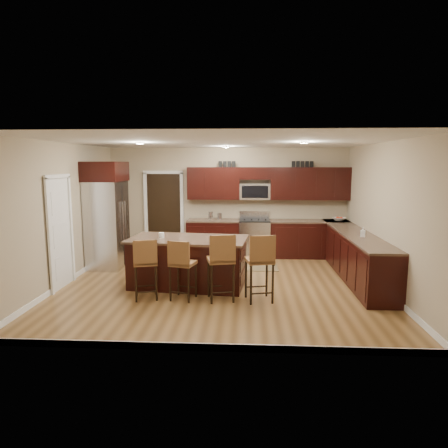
# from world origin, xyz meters

# --- Properties ---
(floor) EXTENTS (6.00, 6.00, 0.00)m
(floor) POSITION_xyz_m (0.00, 0.00, 0.00)
(floor) COLOR brown
(floor) RESTS_ON ground
(ceiling) EXTENTS (6.00, 6.00, 0.00)m
(ceiling) POSITION_xyz_m (0.00, 0.00, 2.70)
(ceiling) COLOR silver
(ceiling) RESTS_ON wall_back
(wall_back) EXTENTS (6.00, 0.00, 6.00)m
(wall_back) POSITION_xyz_m (0.00, 2.75, 1.35)
(wall_back) COLOR tan
(wall_back) RESTS_ON floor
(wall_left) EXTENTS (0.00, 5.50, 5.50)m
(wall_left) POSITION_xyz_m (-3.00, 0.00, 1.35)
(wall_left) COLOR tan
(wall_left) RESTS_ON floor
(wall_right) EXTENTS (0.00, 5.50, 5.50)m
(wall_right) POSITION_xyz_m (3.00, 0.00, 1.35)
(wall_right) COLOR tan
(wall_right) RESTS_ON floor
(base_cabinets) EXTENTS (4.02, 3.96, 0.92)m
(base_cabinets) POSITION_xyz_m (1.90, 1.45, 0.46)
(base_cabinets) COLOR black
(base_cabinets) RESTS_ON floor
(upper_cabinets) EXTENTS (4.00, 0.33, 0.80)m
(upper_cabinets) POSITION_xyz_m (1.04, 2.58, 1.84)
(upper_cabinets) COLOR black
(upper_cabinets) RESTS_ON wall_back
(range) EXTENTS (0.76, 0.64, 1.11)m
(range) POSITION_xyz_m (0.68, 2.45, 0.47)
(range) COLOR silver
(range) RESTS_ON floor
(microwave) EXTENTS (0.76, 0.31, 0.40)m
(microwave) POSITION_xyz_m (0.68, 2.60, 1.62)
(microwave) COLOR silver
(microwave) RESTS_ON upper_cabinets
(doorway) EXTENTS (0.85, 0.03, 2.06)m
(doorway) POSITION_xyz_m (-1.65, 2.73, 1.03)
(doorway) COLOR black
(doorway) RESTS_ON floor
(pantry_door) EXTENTS (0.03, 0.80, 2.04)m
(pantry_door) POSITION_xyz_m (-2.98, -0.30, 1.02)
(pantry_door) COLOR white
(pantry_door) RESTS_ON floor
(letter_decor) EXTENTS (2.20, 0.03, 0.15)m
(letter_decor) POSITION_xyz_m (0.90, 2.58, 2.29)
(letter_decor) COLOR black
(letter_decor) RESTS_ON upper_cabinets
(island) EXTENTS (2.30, 1.37, 0.92)m
(island) POSITION_xyz_m (-0.63, -0.06, 0.43)
(island) COLOR black
(island) RESTS_ON floor
(stool_left) EXTENTS (0.48, 0.48, 1.06)m
(stool_left) POSITION_xyz_m (-1.23, -0.90, 0.66)
(stool_left) COLOR brown
(stool_left) RESTS_ON floor
(stool_mid) EXTENTS (0.47, 0.47, 1.04)m
(stool_mid) POSITION_xyz_m (-0.61, -0.90, 0.65)
(stool_mid) COLOR brown
(stool_mid) RESTS_ON floor
(stool_right) EXTENTS (0.52, 0.52, 1.16)m
(stool_right) POSITION_xyz_m (0.06, -0.91, 0.72)
(stool_right) COLOR brown
(stool_right) RESTS_ON floor
(refrigerator) EXTENTS (0.79, 1.02, 2.35)m
(refrigerator) POSITION_xyz_m (-2.62, 1.23, 1.20)
(refrigerator) COLOR silver
(refrigerator) RESTS_ON floor
(floor_mat) EXTENTS (1.02, 0.69, 0.01)m
(floor_mat) POSITION_xyz_m (0.67, 1.33, 0.01)
(floor_mat) COLOR brown
(floor_mat) RESTS_ON floor
(fruit_bowl) EXTENTS (0.42, 0.42, 0.08)m
(fruit_bowl) POSITION_xyz_m (2.75, 2.45, 0.96)
(fruit_bowl) COLOR silver
(fruit_bowl) RESTS_ON base_cabinets
(soap_bottle) EXTENTS (0.11, 0.11, 0.19)m
(soap_bottle) POSITION_xyz_m (2.70, 0.25, 1.01)
(soap_bottle) COLOR #B2B2B2
(soap_bottle) RESTS_ON base_cabinets
(canister_tall) EXTENTS (0.12, 0.12, 0.20)m
(canister_tall) POSITION_xyz_m (-0.42, 2.45, 1.02)
(canister_tall) COLOR silver
(canister_tall) RESTS_ON base_cabinets
(canister_short) EXTENTS (0.11, 0.11, 0.17)m
(canister_short) POSITION_xyz_m (-0.19, 2.45, 1.00)
(canister_short) COLOR silver
(canister_short) RESTS_ON base_cabinets
(island_jar) EXTENTS (0.10, 0.10, 0.10)m
(island_jar) POSITION_xyz_m (-1.13, -0.06, 0.97)
(island_jar) COLOR white
(island_jar) RESTS_ON island
(stool_extra) EXTENTS (0.52, 0.52, 1.16)m
(stool_extra) POSITION_xyz_m (0.71, -0.91, 0.72)
(stool_extra) COLOR brown
(stool_extra) RESTS_ON floor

